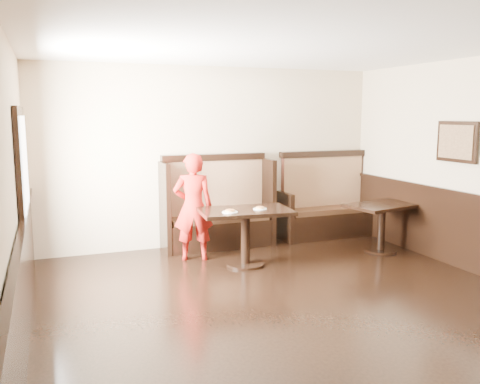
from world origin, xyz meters
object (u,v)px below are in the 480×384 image
table_main (245,223)px  booth_main (217,213)px  booth_neighbor (325,208)px  table_neighbor (382,216)px  child (193,207)px

table_main → booth_main: bearing=97.4°
booth_main → booth_neighbor: size_ratio=1.06×
table_neighbor → child: bearing=156.8°
table_main → table_neighbor: table_main is taller
booth_main → booth_neighbor: bearing=-0.1°
table_neighbor → booth_neighbor: bearing=92.2°
booth_neighbor → child: (-2.50, -0.59, 0.29)m
booth_main → booth_neighbor: same height
booth_neighbor → table_neighbor: (0.29, -1.17, 0.07)m
table_main → child: size_ratio=0.85×
booth_neighbor → table_main: size_ratio=1.27×
table_main → table_neighbor: size_ratio=1.11×
booth_main → child: child is taller
booth_neighbor → table_neighbor: booth_neighbor is taller
booth_main → child: size_ratio=1.14×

